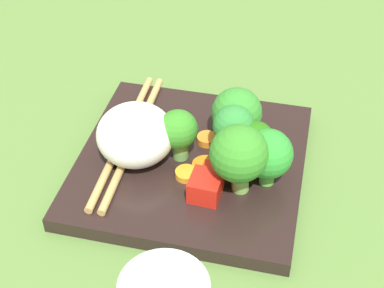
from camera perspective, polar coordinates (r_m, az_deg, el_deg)
ground_plane at (r=62.86cm, az=-0.07°, el=-3.14°), size 110.00×110.00×2.00cm
square_plate at (r=61.62cm, az=-0.07°, el=-1.92°), size 24.14×24.14×1.63cm
rice_mound at (r=59.42cm, az=-5.51°, el=0.90°), size 9.72×9.78×6.11cm
broccoli_floret_0 at (r=58.71cm, az=4.04°, el=1.54°), size 4.21×4.21×6.43cm
broccoli_floret_1 at (r=54.69cm, az=4.59°, el=-1.05°), size 5.57×5.57×7.63cm
broccoli_floret_2 at (r=58.51cm, az=6.12°, el=0.31°), size 4.11×4.11×5.36cm
broccoli_floret_3 at (r=56.69cm, az=7.36°, el=-1.03°), size 4.92×4.92×6.09cm
broccoli_floret_4 at (r=59.13cm, az=-1.31°, el=1.37°), size 4.05×4.05×5.71cm
broccoli_floret_5 at (r=61.73cm, az=4.35°, el=2.99°), size 5.34×5.34×6.06cm
carrot_slice_0 at (r=59.91cm, az=1.31°, el=-2.09°), size 3.24×3.24×0.44cm
carrot_slice_1 at (r=62.90cm, az=6.94°, el=0.10°), size 4.52×4.52×0.53cm
carrot_slice_2 at (r=58.84cm, az=-0.78°, el=-2.88°), size 3.13×3.13×0.70cm
carrot_slice_3 at (r=62.74cm, az=1.45°, el=0.47°), size 2.90×2.90×0.79cm
carrot_slice_4 at (r=59.16cm, az=4.14°, el=-2.71°), size 2.91×2.91×0.71cm
pepper_chunk_1 at (r=56.39cm, az=1.33°, el=-4.15°), size 3.48×3.27×2.33cm
pepper_chunk_2 at (r=58.10cm, az=2.10°, el=-3.06°), size 3.02×2.26×1.51cm
chopstick_pair at (r=63.23cm, az=-6.19°, el=0.59°), size 22.01×2.68×0.82cm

